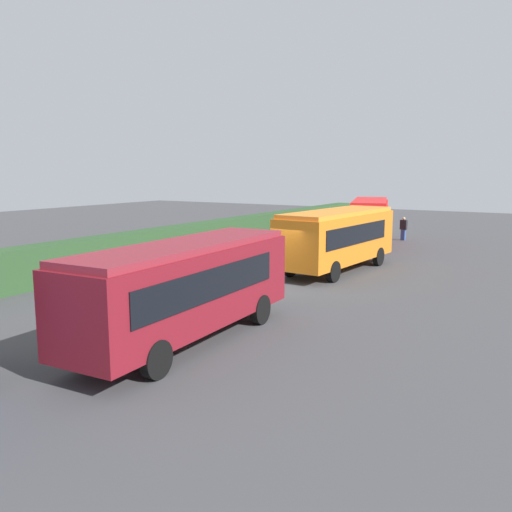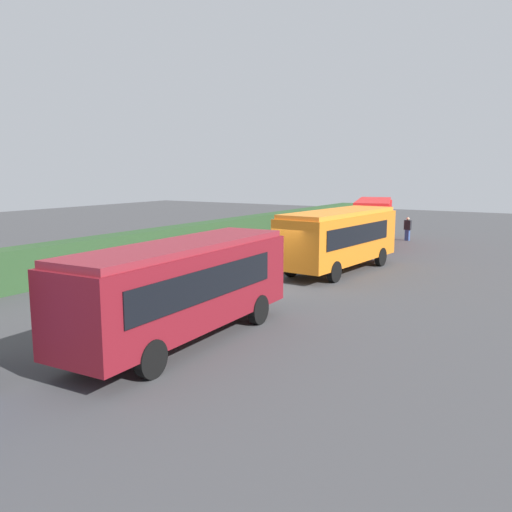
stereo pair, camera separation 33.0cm
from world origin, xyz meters
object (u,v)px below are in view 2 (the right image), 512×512
at_px(bus_maroon, 183,285).
at_px(person_right, 408,228).
at_px(bus_orange, 339,236).
at_px(bus_red, 373,219).
at_px(traffic_cone, 240,249).
at_px(person_left, 283,256).
at_px(person_center, 284,248).

relative_size(bus_maroon, person_right, 5.24).
bearing_deg(bus_orange, bus_maroon, -173.13).
distance_m(bus_orange, person_right, 13.91).
bearing_deg(bus_orange, person_right, 6.27).
xyz_separation_m(bus_red, traffic_cone, (-8.68, 5.45, -1.48)).
distance_m(bus_maroon, traffic_cone, 17.23).
xyz_separation_m(bus_orange, traffic_cone, (2.10, 7.44, -1.50)).
distance_m(person_left, person_right, 16.03).
distance_m(bus_maroon, bus_red, 24.01).
bearing_deg(person_center, person_right, -132.27).
height_order(bus_maroon, traffic_cone, bus_maroon).
height_order(bus_orange, traffic_cone, bus_orange).
xyz_separation_m(bus_maroon, bus_orange, (13.10, 0.55, 0.05)).
xyz_separation_m(bus_maroon, person_right, (26.98, 0.98, -0.85)).
bearing_deg(person_left, person_center, 153.69).
relative_size(person_left, person_right, 0.98).
xyz_separation_m(bus_red, person_center, (-11.37, 0.90, -0.76)).
distance_m(bus_maroon, bus_orange, 13.11).
height_order(bus_red, person_left, bus_red).
xyz_separation_m(bus_maroon, person_left, (11.04, 2.67, -0.86)).
relative_size(bus_maroon, person_left, 5.33).
bearing_deg(person_right, person_center, 178.62).
distance_m(bus_red, person_center, 11.43).
relative_size(bus_maroon, person_center, 4.67).
height_order(person_left, person_center, person_center).
height_order(bus_red, traffic_cone, bus_red).
distance_m(bus_maroon, person_right, 27.01).
relative_size(person_left, person_center, 0.88).
height_order(person_left, traffic_cone, person_left).
relative_size(bus_red, traffic_cone, 14.73).
distance_m(bus_orange, traffic_cone, 7.87).
xyz_separation_m(bus_maroon, bus_red, (23.88, 2.54, 0.04)).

